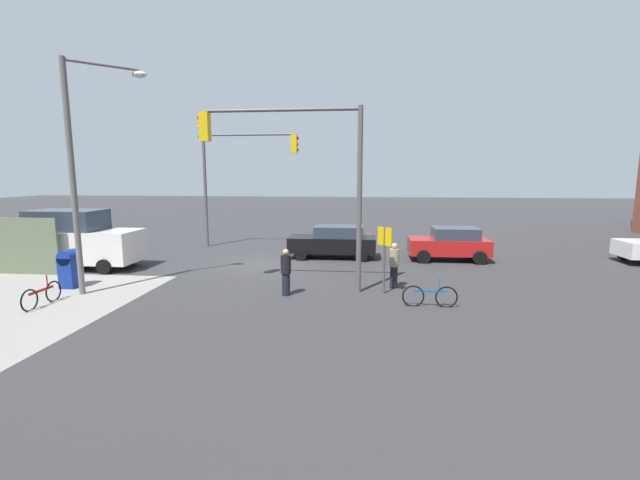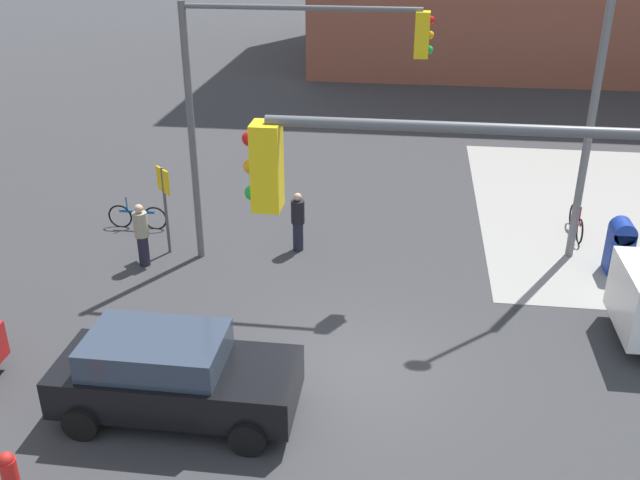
{
  "view_description": "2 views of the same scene",
  "coord_description": "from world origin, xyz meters",
  "px_view_note": "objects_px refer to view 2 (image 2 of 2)",
  "views": [
    {
      "loc": [
        -4.7,
        19.48,
        4.2
      ],
      "look_at": [
        -2.93,
        2.76,
        1.6
      ],
      "focal_mm": 24.0,
      "sensor_mm": 36.0,
      "label": 1
    },
    {
      "loc": [
        0.86,
        -11.87,
        8.52
      ],
      "look_at": [
        -0.93,
        1.6,
        2.05
      ],
      "focal_mm": 40.0,
      "sensor_mm": 36.0,
      "label": 2
    }
  ],
  "objects_px": {
    "bicycle_at_crosswalk": "(137,217)",
    "fire_hydrant": "(10,476)",
    "traffic_signal_nw_corner": "(280,84)",
    "pedestrian_crossing": "(298,221)",
    "sedan_black": "(172,374)",
    "street_lamp_corner": "(589,81)",
    "bicycle_leaning_on_fence": "(576,223)",
    "mailbox_blue": "(620,245)",
    "pedestrian_waiting": "(142,234)",
    "traffic_signal_se_corner": "(537,280)"
  },
  "relations": [
    {
      "from": "bicycle_at_crosswalk",
      "to": "fire_hydrant",
      "type": "bearing_deg",
      "value": -79.97
    },
    {
      "from": "traffic_signal_nw_corner",
      "to": "pedestrian_crossing",
      "type": "bearing_deg",
      "value": 69.43
    },
    {
      "from": "fire_hydrant",
      "to": "sedan_black",
      "type": "distance_m",
      "value": 3.05
    },
    {
      "from": "sedan_black",
      "to": "pedestrian_crossing",
      "type": "xyz_separation_m",
      "value": [
        1.16,
        7.0,
        0.01
      ]
    },
    {
      "from": "fire_hydrant",
      "to": "pedestrian_crossing",
      "type": "bearing_deg",
      "value": 72.3
    },
    {
      "from": "street_lamp_corner",
      "to": "bicycle_leaning_on_fence",
      "type": "distance_m",
      "value": 4.71
    },
    {
      "from": "street_lamp_corner",
      "to": "bicycle_at_crosswalk",
      "type": "height_order",
      "value": "street_lamp_corner"
    },
    {
      "from": "mailbox_blue",
      "to": "bicycle_leaning_on_fence",
      "type": "distance_m",
      "value": 2.32
    },
    {
      "from": "pedestrian_waiting",
      "to": "bicycle_at_crosswalk",
      "type": "height_order",
      "value": "pedestrian_waiting"
    },
    {
      "from": "bicycle_at_crosswalk",
      "to": "traffic_signal_nw_corner",
      "type": "bearing_deg",
      "value": -18.28
    },
    {
      "from": "street_lamp_corner",
      "to": "bicycle_at_crosswalk",
      "type": "distance_m",
      "value": 12.53
    },
    {
      "from": "traffic_signal_se_corner",
      "to": "fire_hydrant",
      "type": "bearing_deg",
      "value": 177.67
    },
    {
      "from": "street_lamp_corner",
      "to": "traffic_signal_se_corner",
      "type": "bearing_deg",
      "value": -104.33
    },
    {
      "from": "pedestrian_crossing",
      "to": "mailbox_blue",
      "type": "bearing_deg",
      "value": -31.48
    },
    {
      "from": "pedestrian_waiting",
      "to": "bicycle_leaning_on_fence",
      "type": "relative_size",
      "value": 0.97
    },
    {
      "from": "traffic_signal_nw_corner",
      "to": "pedestrian_waiting",
      "type": "relative_size",
      "value": 3.84
    },
    {
      "from": "mailbox_blue",
      "to": "traffic_signal_nw_corner",
      "type": "bearing_deg",
      "value": -176.62
    },
    {
      "from": "bicycle_leaning_on_fence",
      "to": "bicycle_at_crosswalk",
      "type": "relative_size",
      "value": 1.0
    },
    {
      "from": "mailbox_blue",
      "to": "pedestrian_waiting",
      "type": "relative_size",
      "value": 0.85
    },
    {
      "from": "pedestrian_waiting",
      "to": "bicycle_at_crosswalk",
      "type": "xyz_separation_m",
      "value": [
        -1.0,
        2.2,
        -0.53
      ]
    },
    {
      "from": "pedestrian_crossing",
      "to": "bicycle_leaning_on_fence",
      "type": "distance_m",
      "value": 7.87
    },
    {
      "from": "traffic_signal_se_corner",
      "to": "pedestrian_waiting",
      "type": "distance_m",
      "value": 12.24
    },
    {
      "from": "traffic_signal_nw_corner",
      "to": "bicycle_leaning_on_fence",
      "type": "relative_size",
      "value": 3.71
    },
    {
      "from": "traffic_signal_se_corner",
      "to": "bicycle_leaning_on_fence",
      "type": "relative_size",
      "value": 3.71
    },
    {
      "from": "mailbox_blue",
      "to": "bicycle_at_crosswalk",
      "type": "relative_size",
      "value": 0.82
    },
    {
      "from": "mailbox_blue",
      "to": "pedestrian_waiting",
      "type": "height_order",
      "value": "pedestrian_waiting"
    },
    {
      "from": "mailbox_blue",
      "to": "pedestrian_waiting",
      "type": "distance_m",
      "value": 12.06
    },
    {
      "from": "traffic_signal_nw_corner",
      "to": "fire_hydrant",
      "type": "relative_size",
      "value": 6.91
    },
    {
      "from": "street_lamp_corner",
      "to": "bicycle_leaning_on_fence",
      "type": "bearing_deg",
      "value": 68.1
    },
    {
      "from": "pedestrian_crossing",
      "to": "bicycle_leaning_on_fence",
      "type": "relative_size",
      "value": 0.94
    },
    {
      "from": "fire_hydrant",
      "to": "bicycle_leaning_on_fence",
      "type": "xyz_separation_m",
      "value": [
        10.6,
        11.4,
        -0.14
      ]
    },
    {
      "from": "street_lamp_corner",
      "to": "fire_hydrant",
      "type": "distance_m",
      "value": 14.54
    },
    {
      "from": "sedan_black",
      "to": "pedestrian_crossing",
      "type": "relative_size",
      "value": 2.65
    },
    {
      "from": "street_lamp_corner",
      "to": "bicycle_leaning_on_fence",
      "type": "relative_size",
      "value": 4.57
    },
    {
      "from": "traffic_signal_nw_corner",
      "to": "traffic_signal_se_corner",
      "type": "bearing_deg",
      "value": -62.77
    },
    {
      "from": "fire_hydrant",
      "to": "bicycle_at_crosswalk",
      "type": "xyz_separation_m",
      "value": [
        -1.8,
        10.2,
        -0.14
      ]
    },
    {
      "from": "traffic_signal_se_corner",
      "to": "street_lamp_corner",
      "type": "height_order",
      "value": "street_lamp_corner"
    },
    {
      "from": "traffic_signal_se_corner",
      "to": "fire_hydrant",
      "type": "distance_m",
      "value": 8.46
    },
    {
      "from": "bicycle_leaning_on_fence",
      "to": "traffic_signal_se_corner",
      "type": "bearing_deg",
      "value": -105.44
    },
    {
      "from": "fire_hydrant",
      "to": "pedestrian_crossing",
      "type": "xyz_separation_m",
      "value": [
        3.0,
        9.4,
        0.37
      ]
    },
    {
      "from": "traffic_signal_se_corner",
      "to": "bicycle_at_crosswalk",
      "type": "xyz_separation_m",
      "value": [
        -9.17,
        10.5,
        -4.29
      ]
    },
    {
      "from": "mailbox_blue",
      "to": "bicycle_at_crosswalk",
      "type": "xyz_separation_m",
      "value": [
        -13.0,
        1.0,
        -0.42
      ]
    },
    {
      "from": "traffic_signal_se_corner",
      "to": "street_lamp_corner",
      "type": "xyz_separation_m",
      "value": [
        2.57,
        10.04,
        0.06
      ]
    },
    {
      "from": "fire_hydrant",
      "to": "pedestrian_crossing",
      "type": "height_order",
      "value": "pedestrian_crossing"
    },
    {
      "from": "mailbox_blue",
      "to": "pedestrian_crossing",
      "type": "xyz_separation_m",
      "value": [
        -8.2,
        0.2,
        0.09
      ]
    },
    {
      "from": "bicycle_leaning_on_fence",
      "to": "bicycle_at_crosswalk",
      "type": "bearing_deg",
      "value": -174.49
    },
    {
      "from": "fire_hydrant",
      "to": "traffic_signal_se_corner",
      "type": "bearing_deg",
      "value": -2.33
    },
    {
      "from": "mailbox_blue",
      "to": "fire_hydrant",
      "type": "relative_size",
      "value": 1.52
    },
    {
      "from": "street_lamp_corner",
      "to": "pedestrian_crossing",
      "type": "relative_size",
      "value": 4.86
    },
    {
      "from": "fire_hydrant",
      "to": "traffic_signal_nw_corner",
      "type": "bearing_deg",
      "value": 72.54
    }
  ]
}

